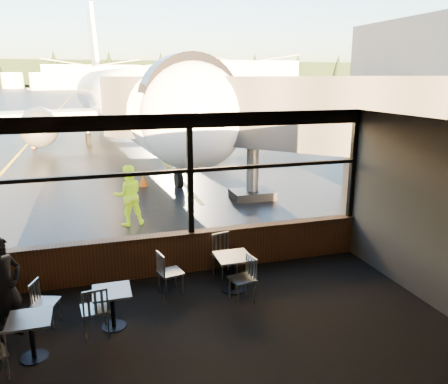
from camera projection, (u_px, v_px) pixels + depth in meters
name	position (u px, v px, depth m)	size (l,w,h in m)	color
ground_plane	(96.00, 93.00, 120.89)	(520.00, 520.00, 0.00)	black
carpet_floor	(233.00, 347.00, 7.03)	(8.00, 6.00, 0.01)	black
ceiling	(234.00, 130.00, 6.14)	(8.00, 6.00, 0.04)	#38332D
wall_back	(340.00, 368.00, 3.81)	(8.00, 0.04, 3.50)	#474039
window_sill	(192.00, 252.00, 9.69)	(8.00, 0.28, 0.90)	#553019
window_header	(189.00, 121.00, 8.96)	(8.00, 0.18, 0.30)	black
mullion_centre	(190.00, 175.00, 9.25)	(0.12, 0.12, 2.60)	black
mullion_right	(353.00, 165.00, 10.35)	(0.12, 0.12, 2.60)	black
window_transom	(190.00, 171.00, 9.22)	(8.00, 0.10, 0.08)	black
airliner	(122.00, 58.00, 26.43)	(29.13, 34.96, 10.68)	white
jet_bridge	(256.00, 132.00, 15.30)	(8.87, 10.85, 4.73)	#2B2B2D
cafe_table_near	(233.00, 273.00, 8.81)	(0.69, 0.69, 0.76)	#ABA69E
cafe_table_mid	(113.00, 309.00, 7.51)	(0.64, 0.64, 0.70)	#ADA89F
cafe_table_left	(32.00, 338.00, 6.67)	(0.63, 0.63, 0.70)	#9A958D
chair_near_e	(242.00, 280.00, 8.36)	(0.50, 0.50, 0.92)	#B1ACA0
chair_near_w	(171.00, 273.00, 8.64)	(0.50, 0.50, 0.92)	#B5B0A3
chair_near_n	(225.00, 256.00, 9.41)	(0.52, 0.52, 0.96)	#BAB4A8
chair_mid_s	(95.00, 310.00, 7.27)	(0.50, 0.50, 0.92)	#B5B0A4
chair_mid_w	(46.00, 303.00, 7.59)	(0.45, 0.45, 0.82)	#BBB5A9
passenger	(5.00, 289.00, 7.05)	(0.65, 0.43, 1.79)	black
ground_crew	(128.00, 195.00, 12.68)	(0.87, 0.67, 1.78)	#BFF219
cone_nose	(143.00, 180.00, 17.39)	(0.35, 0.35, 0.49)	orange
cone_wing	(34.00, 144.00, 26.88)	(0.37, 0.37, 0.51)	#EA4607
hangar_mid	(93.00, 75.00, 179.79)	(38.00, 15.00, 10.00)	silver
hangar_right	(236.00, 73.00, 189.83)	(50.00, 20.00, 12.00)	silver
fuel_tank_a	(13.00, 80.00, 169.13)	(8.00, 8.00, 6.00)	silver
fuel_tank_b	(40.00, 80.00, 171.93)	(8.00, 8.00, 6.00)	silver
fuel_tank_c	(67.00, 80.00, 174.72)	(8.00, 8.00, 6.00)	silver
treeline	(92.00, 73.00, 202.67)	(360.00, 3.00, 12.00)	black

